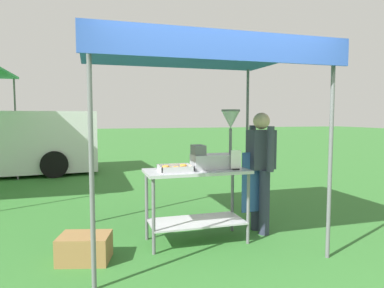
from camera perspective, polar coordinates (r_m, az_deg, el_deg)
name	(u,v)px	position (r m, az deg, el deg)	size (l,w,h in m)	color
ground_plane	(139,175)	(9.37, -8.71, -5.03)	(70.00, 70.00, 0.00)	#33702D
stall_canopy	(194,58)	(4.37, 0.39, 13.94)	(2.69, 2.27, 2.37)	slate
donut_cart	(197,190)	(4.31, 0.76, -7.55)	(1.27, 0.59, 0.91)	#B7B7BC
donut_tray	(175,169)	(4.17, -2.84, -4.11)	(0.39, 0.31, 0.07)	#B7B7BC
donut_fryer	(217,149)	(4.36, 4.22, -0.75)	(0.62, 0.28, 0.74)	#B7B7BC
menu_sign	(236,161)	(4.28, 7.26, -2.87)	(0.13, 0.05, 0.24)	black
vendor	(260,166)	(4.72, 11.19, -3.53)	(0.46, 0.54, 1.61)	#2D3347
supply_crate	(85,248)	(4.06, -17.25, -16.05)	(0.61, 0.51, 0.29)	olive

